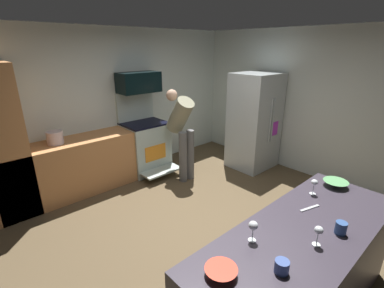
# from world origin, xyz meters

# --- Properties ---
(ground_plane) EXTENTS (5.20, 4.80, 0.02)m
(ground_plane) POSITION_xyz_m (0.00, 0.00, -0.01)
(ground_plane) COLOR brown
(wall_back) EXTENTS (5.20, 0.12, 2.60)m
(wall_back) POSITION_xyz_m (0.00, 2.34, 1.30)
(wall_back) COLOR silver
(wall_back) RESTS_ON ground
(wall_right) EXTENTS (0.12, 4.80, 2.60)m
(wall_right) POSITION_xyz_m (2.54, 0.00, 1.30)
(wall_right) COLOR silver
(wall_right) RESTS_ON ground
(lower_cabinet_run) EXTENTS (2.40, 0.60, 0.90)m
(lower_cabinet_run) POSITION_xyz_m (-0.90, 1.98, 0.45)
(lower_cabinet_run) COLOR #BD7C48
(lower_cabinet_run) RESTS_ON ground
(oven_range) EXTENTS (0.76, 0.96, 1.49)m
(oven_range) POSITION_xyz_m (0.33, 1.97, 0.51)
(oven_range) COLOR #B1C3BB
(oven_range) RESTS_ON ground
(microwave) EXTENTS (0.74, 0.38, 0.36)m
(microwave) POSITION_xyz_m (0.33, 2.06, 1.67)
(microwave) COLOR black
(microwave) RESTS_ON oven_range
(refrigerator) EXTENTS (0.84, 0.75, 1.82)m
(refrigerator) POSITION_xyz_m (2.03, 0.74, 0.91)
(refrigerator) COLOR silver
(refrigerator) RESTS_ON ground
(person_cook) EXTENTS (0.31, 0.61, 1.58)m
(person_cook) POSITION_xyz_m (0.64, 1.25, 0.93)
(person_cook) COLOR #5E5E5E
(person_cook) RESTS_ON ground
(counter_island) EXTENTS (2.20, 0.80, 0.90)m
(counter_island) POSITION_xyz_m (-0.37, -1.50, 0.45)
(counter_island) COLOR #36303A
(counter_island) RESTS_ON ground
(mixing_bowl_large) EXTENTS (0.25, 0.25, 0.06)m
(mixing_bowl_large) POSITION_xyz_m (0.55, -1.36, 0.93)
(mixing_bowl_large) COLOR #57965B
(mixing_bowl_large) RESTS_ON counter_island
(mixing_bowl_small) EXTENTS (0.22, 0.22, 0.05)m
(mixing_bowl_small) POSITION_xyz_m (-1.22, -1.36, 0.93)
(mixing_bowl_small) COLOR red
(mixing_bowl_small) RESTS_ON counter_island
(wine_glass_near) EXTENTS (0.07, 0.07, 0.17)m
(wine_glass_near) POSITION_xyz_m (-0.80, -1.29, 1.03)
(wine_glass_near) COLOR silver
(wine_glass_near) RESTS_ON counter_island
(wine_glass_mid) EXTENTS (0.06, 0.06, 0.16)m
(wine_glass_mid) POSITION_xyz_m (-0.49, -1.64, 1.02)
(wine_glass_mid) COLOR silver
(wine_glass_mid) RESTS_ON counter_island
(wine_glass_far) EXTENTS (0.06, 0.06, 0.16)m
(wine_glass_far) POSITION_xyz_m (0.21, -1.28, 1.02)
(wine_glass_far) COLOR silver
(wine_glass_far) RESTS_ON counter_island
(mug_coffee) EXTENTS (0.09, 0.09, 0.10)m
(mug_coffee) POSITION_xyz_m (-0.22, -1.70, 0.95)
(mug_coffee) COLOR #2F4F88
(mug_coffee) RESTS_ON counter_island
(mug_tea) EXTENTS (0.09, 0.09, 0.09)m
(mug_tea) POSITION_xyz_m (-0.91, -1.60, 0.94)
(mug_tea) COLOR #394F8F
(mug_tea) RESTS_ON counter_island
(knife_chef) EXTENTS (0.22, 0.09, 0.01)m
(knife_chef) POSITION_xyz_m (-0.05, -1.38, 0.90)
(knife_chef) COLOR #B7BABF
(knife_chef) RESTS_ON counter_island
(stock_pot) EXTENTS (0.23, 0.23, 0.20)m
(stock_pot) POSITION_xyz_m (-1.21, 1.98, 1.00)
(stock_pot) COLOR #BEB0BA
(stock_pot) RESTS_ON lower_cabinet_run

